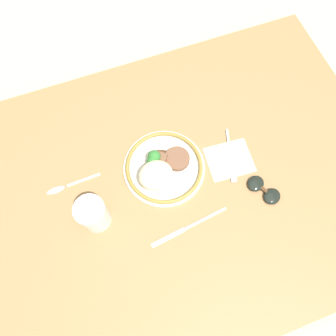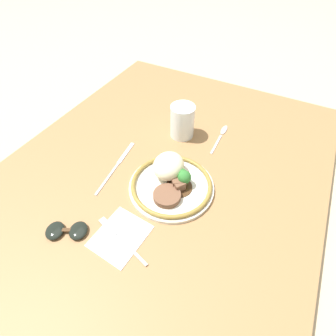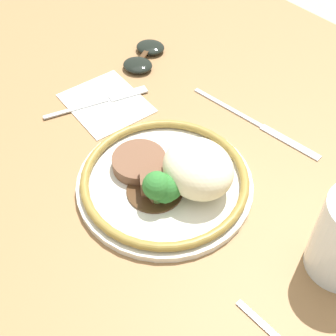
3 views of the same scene
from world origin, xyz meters
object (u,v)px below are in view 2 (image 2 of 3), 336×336
at_px(knife, 117,165).
at_px(sunglasses, 67,231).
at_px(plate, 172,180).
at_px(spoon, 222,133).
at_px(fork, 118,236).
at_px(juice_glass, 182,123).

bearing_deg(knife, sunglasses, 179.13).
distance_m(plate, sunglasses, 0.29).
distance_m(spoon, sunglasses, 0.57).
xyz_separation_m(fork, knife, (0.19, 0.14, -0.00)).
distance_m(plate, spoon, 0.29).
distance_m(juice_glass, knife, 0.25).
xyz_separation_m(knife, spoon, (0.29, -0.23, 0.00)).
distance_m(plate, juice_glass, 0.23).
xyz_separation_m(plate, knife, (-0.01, 0.18, -0.02)).
relative_size(juice_glass, spoon, 0.70).
relative_size(plate, sunglasses, 2.09).
bearing_deg(spoon, plate, 168.46).
distance_m(knife, sunglasses, 0.24).
distance_m(juice_glass, sunglasses, 0.47).
bearing_deg(plate, spoon, -9.87).
bearing_deg(fork, spoon, -83.67).
height_order(juice_glass, spoon, juice_glass).
xyz_separation_m(plate, spoon, (0.28, -0.05, -0.02)).
bearing_deg(plate, sunglasses, 148.06).
bearing_deg(juice_glass, knife, 153.66).
xyz_separation_m(plate, juice_glass, (0.21, 0.07, 0.03)).
xyz_separation_m(fork, spoon, (0.48, -0.09, -0.00)).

